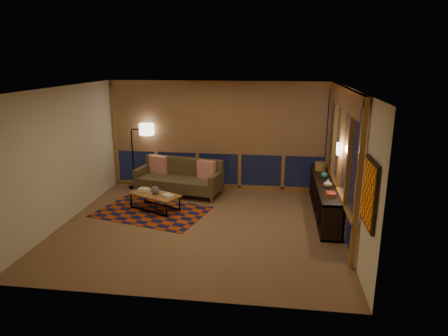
# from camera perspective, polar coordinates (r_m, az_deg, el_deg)

# --- Properties ---
(floor) EXTENTS (5.50, 5.00, 0.01)m
(floor) POSITION_cam_1_polar(r_m,az_deg,el_deg) (8.03, -3.34, -8.27)
(floor) COLOR #90674B
(floor) RESTS_ON ground
(ceiling) EXTENTS (5.50, 5.00, 0.01)m
(ceiling) POSITION_cam_1_polar(r_m,az_deg,el_deg) (7.37, -3.67, 11.32)
(ceiling) COLOR white
(ceiling) RESTS_ON walls
(walls) EXTENTS (5.51, 5.01, 2.70)m
(walls) POSITION_cam_1_polar(r_m,az_deg,el_deg) (7.59, -3.50, 1.10)
(walls) COLOR beige
(walls) RESTS_ON floor
(window_wall_back) EXTENTS (5.30, 0.16, 2.60)m
(window_wall_back) POSITION_cam_1_polar(r_m,az_deg,el_deg) (9.93, -0.81, 4.56)
(window_wall_back) COLOR olive
(window_wall_back) RESTS_ON walls
(window_wall_right) EXTENTS (0.16, 3.70, 2.60)m
(window_wall_right) POSITION_cam_1_polar(r_m,az_deg,el_deg) (8.13, 16.24, 1.48)
(window_wall_right) COLOR olive
(window_wall_right) RESTS_ON walls
(wall_art) EXTENTS (0.06, 0.74, 0.94)m
(wall_art) POSITION_cam_1_polar(r_m,az_deg,el_deg) (5.79, 20.00, -3.41)
(wall_art) COLOR red
(wall_art) RESTS_ON walls
(wall_sconce) EXTENTS (0.12, 0.18, 0.22)m
(wall_sconce) POSITION_cam_1_polar(r_m,az_deg,el_deg) (7.93, 16.07, 2.63)
(wall_sconce) COLOR #F3DEC1
(wall_sconce) RESTS_ON walls
(sofa) EXTENTS (2.17, 1.21, 0.84)m
(sofa) POSITION_cam_1_polar(r_m,az_deg,el_deg) (9.75, -6.47, -1.38)
(sofa) COLOR brown
(sofa) RESTS_ON floor
(pillow_left) EXTENTS (0.48, 0.28, 0.46)m
(pillow_left) POSITION_cam_1_polar(r_m,az_deg,el_deg) (10.16, -9.35, 0.54)
(pillow_left) COLOR red
(pillow_left) RESTS_ON sofa
(pillow_right) EXTENTS (0.48, 0.30, 0.45)m
(pillow_right) POSITION_cam_1_polar(r_m,az_deg,el_deg) (9.55, -2.51, -0.23)
(pillow_right) COLOR red
(pillow_right) RESTS_ON sofa
(area_rug) EXTENTS (2.58, 2.04, 0.01)m
(area_rug) POSITION_cam_1_polar(r_m,az_deg,el_deg) (8.84, -10.25, -6.16)
(area_rug) COLOR #A5390E
(area_rug) RESTS_ON floor
(coffee_table) EXTENTS (1.23, 0.95, 0.37)m
(coffee_table) POSITION_cam_1_polar(r_m,az_deg,el_deg) (8.88, -9.81, -4.79)
(coffee_table) COLOR olive
(coffee_table) RESTS_ON floor
(book_stack_a) EXTENTS (0.26, 0.22, 0.07)m
(book_stack_a) POSITION_cam_1_polar(r_m,az_deg,el_deg) (9.02, -11.40, -3.08)
(book_stack_a) COLOR white
(book_stack_a) RESTS_ON coffee_table
(book_stack_b) EXTENTS (0.30, 0.30, 0.05)m
(book_stack_b) POSITION_cam_1_polar(r_m,az_deg,el_deg) (8.58, -8.05, -3.95)
(book_stack_b) COLOR white
(book_stack_b) RESTS_ON coffee_table
(ceramic_pot) EXTENTS (0.25, 0.25, 0.18)m
(ceramic_pot) POSITION_cam_1_polar(r_m,az_deg,el_deg) (8.78, -9.81, -3.12)
(ceramic_pot) COLOR #27272F
(ceramic_pot) RESTS_ON coffee_table
(floor_lamp) EXTENTS (0.61, 0.44, 1.67)m
(floor_lamp) POSITION_cam_1_polar(r_m,az_deg,el_deg) (10.34, -12.91, 1.68)
(floor_lamp) COLOR black
(floor_lamp) RESTS_ON floor
(bookshelf) EXTENTS (0.40, 2.83, 0.71)m
(bookshelf) POSITION_cam_1_polar(r_m,az_deg,el_deg) (8.76, 14.16, -4.18)
(bookshelf) COLOR black
(bookshelf) RESTS_ON floor
(basket) EXTENTS (0.30, 0.30, 0.19)m
(basket) POSITION_cam_1_polar(r_m,az_deg,el_deg) (9.52, 13.63, 0.26)
(basket) COLOR #A58238
(basket) RESTS_ON bookshelf
(teal_bowl) EXTENTS (0.18, 0.18, 0.14)m
(teal_bowl) POSITION_cam_1_polar(r_m,az_deg,el_deg) (8.91, 14.14, -0.98)
(teal_bowl) COLOR #277C7A
(teal_bowl) RESTS_ON bookshelf
(vase) EXTENTS (0.22, 0.22, 0.18)m
(vase) POSITION_cam_1_polar(r_m,az_deg,el_deg) (8.29, 14.62, -2.12)
(vase) COLOR tan
(vase) RESTS_ON bookshelf
(shelf_book_stack) EXTENTS (0.20, 0.25, 0.07)m
(shelf_book_stack) POSITION_cam_1_polar(r_m,az_deg,el_deg) (7.80, 15.04, -3.70)
(shelf_book_stack) COLOR white
(shelf_book_stack) RESTS_ON bookshelf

